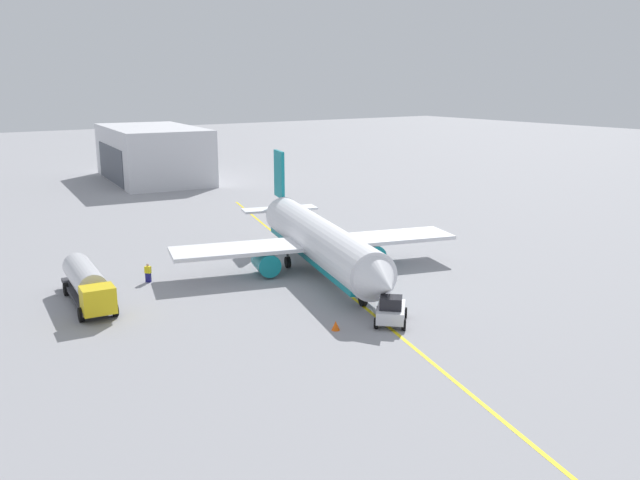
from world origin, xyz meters
name	(u,v)px	position (x,y,z in m)	size (l,w,h in m)	color
ground_plane	(320,271)	(0.00, 0.00, 0.00)	(400.00, 400.00, 0.00)	#939399
airplane	(318,241)	(-0.44, 0.12, 2.80)	(33.07, 27.70, 9.95)	white
fuel_tanker	(87,283)	(-2.62, -20.83, 1.73)	(11.25, 3.60, 3.15)	#2D2D33
pushback_tug	(391,310)	(14.54, -3.51, 1.01)	(4.05, 4.00, 2.20)	silver
refueling_worker	(148,273)	(-5.62, -14.74, 0.82)	(0.63, 0.62, 1.71)	navy
safety_cone_nose	(336,326)	(13.35, -7.68, 0.34)	(0.62, 0.62, 0.69)	#F2590F
distant_hangar	(152,154)	(-65.53, 8.16, 4.74)	(29.77, 17.70, 9.48)	silver
taxi_line_marking	(320,271)	(0.00, 0.00, 0.01)	(76.92, 0.30, 0.01)	yellow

